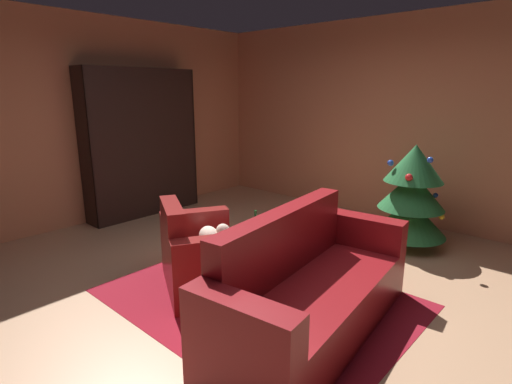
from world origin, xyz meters
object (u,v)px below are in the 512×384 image
at_px(coffee_table, 256,252).
at_px(couch_red, 309,292).
at_px(book_stack_on_table, 258,241).
at_px(decorated_tree, 412,195).
at_px(bottle_on_table, 256,228).
at_px(armchair_red, 200,257).
at_px(bookshelf_unit, 149,145).

bearing_deg(coffee_table, couch_red, -8.88).
relative_size(book_stack_on_table, decorated_tree, 0.20).
bearing_deg(bottle_on_table, book_stack_on_table, -42.95).
bearing_deg(book_stack_on_table, armchair_red, -162.62).
xyz_separation_m(coffee_table, decorated_tree, (0.52, 2.10, 0.20)).
distance_m(couch_red, coffee_table, 0.66).
bearing_deg(couch_red, coffee_table, 171.12).
bearing_deg(book_stack_on_table, decorated_tree, 77.60).
bearing_deg(bookshelf_unit, decorated_tree, 19.90).
bearing_deg(bottle_on_table, decorated_tree, 71.88).
relative_size(armchair_red, coffee_table, 1.76).
relative_size(bookshelf_unit, armchair_red, 1.78).
xyz_separation_m(armchair_red, bottle_on_table, (0.39, 0.34, 0.29)).
height_order(couch_red, decorated_tree, decorated_tree).
distance_m(armchair_red, coffee_table, 0.56).
distance_m(book_stack_on_table, bottle_on_table, 0.24).
height_order(book_stack_on_table, bottle_on_table, bottle_on_table).
bearing_deg(couch_red, decorated_tree, 93.14).
bearing_deg(decorated_tree, armchair_red, -114.07).
relative_size(bookshelf_unit, book_stack_on_table, 8.74).
bearing_deg(coffee_table, armchair_red, -158.17).
distance_m(bookshelf_unit, armchair_red, 2.71).
bearing_deg(bookshelf_unit, bottle_on_table, -14.74).
height_order(bookshelf_unit, couch_red, bookshelf_unit).
distance_m(couch_red, bottle_on_table, 0.84).
height_order(bookshelf_unit, bottle_on_table, bookshelf_unit).
bearing_deg(bottle_on_table, couch_red, -17.07).
bearing_deg(armchair_red, coffee_table, 21.83).
relative_size(bottle_on_table, decorated_tree, 0.23).
bearing_deg(decorated_tree, coffee_table, -103.88).
height_order(coffee_table, bottle_on_table, bottle_on_table).
relative_size(bookshelf_unit, couch_red, 0.99).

